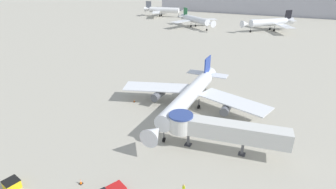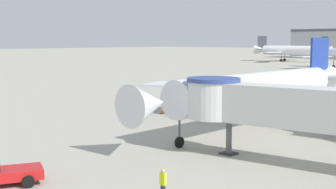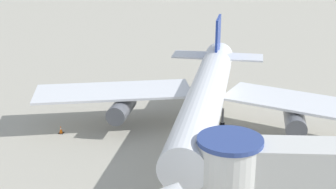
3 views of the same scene
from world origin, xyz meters
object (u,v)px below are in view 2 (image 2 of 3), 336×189
at_px(background_jet_gray_tail, 288,50).
at_px(traffic_cone_port_wing, 161,111).
at_px(jet_bridge, 293,106).
at_px(ground_crew_marshaller, 163,182).
at_px(pushback_tug_red, 5,174).
at_px(main_airplane, 264,89).

bearing_deg(background_jet_gray_tail, traffic_cone_port_wing, -163.21).
bearing_deg(jet_bridge, ground_crew_marshaller, -104.52).
height_order(pushback_tug_red, traffic_cone_port_wing, pushback_tug_red).
height_order(traffic_cone_port_wing, ground_crew_marshaller, ground_crew_marshaller).
relative_size(main_airplane, background_jet_gray_tail, 1.03).
bearing_deg(main_airplane, background_jet_gray_tail, 117.93).
distance_m(jet_bridge, traffic_cone_port_wing, 24.48).
relative_size(jet_bridge, pushback_tug_red, 4.19).
bearing_deg(traffic_cone_port_wing, ground_crew_marshaller, -44.92).
distance_m(pushback_tug_red, traffic_cone_port_wing, 28.52).
relative_size(jet_bridge, background_jet_gray_tail, 0.60).
relative_size(pushback_tug_red, ground_crew_marshaller, 2.63).
height_order(main_airplane, traffic_cone_port_wing, main_airplane).
relative_size(main_airplane, ground_crew_marshaller, 18.98).
height_order(pushback_tug_red, background_jet_gray_tail, background_jet_gray_tail).
xyz_separation_m(main_airplane, traffic_cone_port_wing, (-13.10, -1.19, -3.41)).
distance_m(main_airplane, ground_crew_marshaller, 23.74).
distance_m(ground_crew_marshaller, background_jet_gray_tail, 169.15).
bearing_deg(main_airplane, traffic_cone_port_wing, -175.75).
bearing_deg(background_jet_gray_tail, main_airplane, -158.31).
bearing_deg(pushback_tug_red, main_airplane, 112.57).
bearing_deg(ground_crew_marshaller, main_airplane, -77.75).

